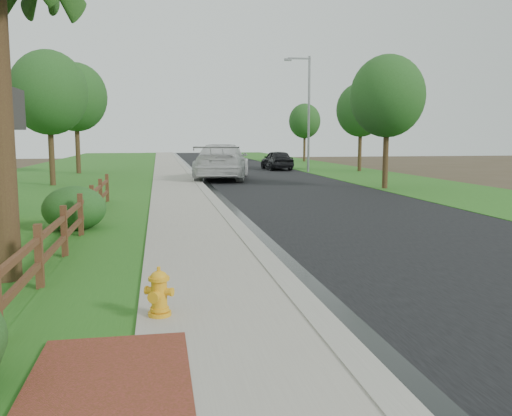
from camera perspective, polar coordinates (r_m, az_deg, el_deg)
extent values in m
plane|color=#3C3221|center=(6.91, 4.61, -13.59)|extent=(120.00, 120.00, 0.00)
cube|color=black|center=(41.77, -1.56, 4.09)|extent=(8.00, 90.00, 0.02)
cube|color=gray|center=(41.35, -7.34, 4.07)|extent=(0.40, 90.00, 0.12)
cube|color=black|center=(41.37, -6.85, 4.02)|extent=(0.50, 90.00, 0.00)
cube|color=gray|center=(41.30, -9.14, 4.01)|extent=(2.20, 90.00, 0.10)
cube|color=#245C1A|center=(41.31, -11.78, 3.93)|extent=(1.60, 90.00, 0.06)
cube|color=#245C1A|center=(41.78, -18.94, 3.70)|extent=(9.00, 90.00, 0.04)
cube|color=#245C1A|center=(43.35, 7.52, 4.16)|extent=(6.00, 90.00, 0.04)
cube|color=brown|center=(5.79, -15.22, -17.58)|extent=(1.60, 2.40, 0.11)
cube|color=#442C16|center=(9.43, -21.86, -4.88)|extent=(0.12, 0.12, 1.10)
cube|color=#442C16|center=(11.75, -19.53, -2.41)|extent=(0.12, 0.12, 1.10)
cube|color=#442C16|center=(14.09, -17.98, -0.76)|extent=(0.12, 0.12, 1.10)
cube|color=#442C16|center=(16.45, -16.87, 0.42)|extent=(0.12, 0.12, 1.10)
cube|color=#442C16|center=(18.83, -16.04, 1.30)|extent=(0.12, 0.12, 1.10)
cube|color=#442C16|center=(21.20, -15.39, 1.99)|extent=(0.12, 0.12, 1.10)
cube|color=#442C16|center=(8.31, -23.49, -7.29)|extent=(0.08, 2.35, 0.10)
cube|color=#442C16|center=(8.22, -23.64, -4.59)|extent=(0.08, 2.35, 0.10)
cube|color=#442C16|center=(10.60, -20.54, -4.04)|extent=(0.08, 2.35, 0.10)
cube|color=#442C16|center=(10.53, -20.64, -1.91)|extent=(0.08, 2.35, 0.10)
cube|color=#442C16|center=(12.93, -18.67, -1.95)|extent=(0.08, 2.35, 0.10)
cube|color=#442C16|center=(12.88, -18.74, -0.19)|extent=(0.08, 2.35, 0.10)
cube|color=#442C16|center=(15.29, -17.37, -0.49)|extent=(0.08, 2.35, 0.10)
cube|color=#442C16|center=(15.24, -17.42, 1.00)|extent=(0.08, 2.35, 0.10)
cube|color=#442C16|center=(17.65, -16.41, 0.57)|extent=(0.08, 2.35, 0.10)
cube|color=#442C16|center=(17.61, -16.46, 1.86)|extent=(0.08, 2.35, 0.10)
cube|color=#442C16|center=(20.02, -15.69, 1.38)|extent=(0.08, 2.35, 0.10)
cube|color=#442C16|center=(19.99, -15.73, 2.52)|extent=(0.08, 2.35, 0.10)
cylinder|color=orange|center=(7.52, -10.10, -10.87)|extent=(0.31, 0.31, 0.05)
cylinder|color=orange|center=(7.45, -10.15, -9.07)|extent=(0.21, 0.21, 0.47)
cylinder|color=orange|center=(7.50, -10.11, -10.41)|extent=(0.26, 0.26, 0.05)
cylinder|color=orange|center=(7.38, -10.19, -7.31)|extent=(0.28, 0.28, 0.05)
ellipsoid|color=orange|center=(7.38, -10.19, -7.17)|extent=(0.23, 0.23, 0.17)
cylinder|color=orange|center=(7.35, -10.21, -6.35)|extent=(0.05, 0.05, 0.06)
cylinder|color=orange|center=(7.32, -10.60, -9.15)|extent=(0.17, 0.16, 0.14)
cylinder|color=orange|center=(7.49, -11.25, -8.49)|extent=(0.15, 0.15, 0.11)
cylinder|color=orange|center=(7.37, -9.05, -8.71)|extent=(0.15, 0.15, 0.11)
imported|color=silver|center=(31.82, -3.58, 4.89)|extent=(4.25, 7.51, 2.05)
imported|color=black|center=(41.30, 2.22, 5.08)|extent=(1.94, 4.37, 1.46)
imported|color=black|center=(45.20, -3.62, 5.24)|extent=(2.07, 4.45, 1.41)
cylinder|color=gray|center=(38.32, 5.58, 9.71)|extent=(0.16, 0.16, 7.99)
cube|color=gray|center=(38.51, 4.59, 15.42)|extent=(1.60, 0.19, 0.11)
cube|color=gray|center=(38.35, 3.37, 15.33)|extent=(0.50, 0.22, 0.16)
ellipsoid|color=#1E4217|center=(15.15, -18.59, -0.05)|extent=(1.76, 1.76, 1.19)
cylinder|color=#3B2318|center=(29.46, -20.75, 6.16)|extent=(0.28, 0.28, 4.10)
ellipsoid|color=#1E4217|center=(29.54, -20.99, 11.28)|extent=(3.83, 3.83, 4.22)
cylinder|color=#3B2318|center=(26.62, 13.50, 6.07)|extent=(0.26, 0.26, 3.84)
ellipsoid|color=#1E4217|center=(26.68, 13.67, 11.37)|extent=(3.51, 3.51, 3.86)
cylinder|color=#3B2318|center=(38.57, -18.28, 6.75)|extent=(0.31, 0.31, 4.48)
ellipsoid|color=#1E4217|center=(38.66, -18.46, 11.02)|extent=(4.13, 4.13, 4.55)
cylinder|color=#3B2318|center=(39.91, 10.89, 6.55)|extent=(0.26, 0.26, 3.85)
ellipsoid|color=#1E4217|center=(39.95, 10.98, 10.11)|extent=(3.49, 3.49, 3.84)
cylinder|color=#3B2318|center=(54.98, 5.12, 6.73)|extent=(0.24, 0.24, 3.57)
ellipsoid|color=#1E4217|center=(55.00, 5.15, 9.12)|extent=(3.15, 3.15, 3.46)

